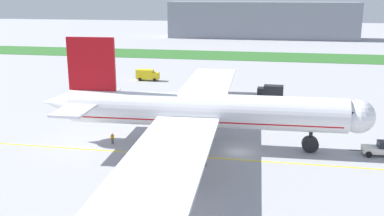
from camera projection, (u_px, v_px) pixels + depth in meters
ground_plane at (239, 152)px, 63.83m from camera, size 600.00×600.00×0.00m
apron_taxi_line at (237, 160)px, 60.77m from camera, size 280.00×0.36×0.01m
grass_median_strip at (262, 56)px, 159.29m from camera, size 320.00×24.00×0.10m
airliner_foreground at (200, 111)px, 64.68m from camera, size 49.38×78.35×16.10m
pushback_tug at (379, 149)px, 62.11m from camera, size 6.16×2.64×2.14m
ground_crew_wingwalker_port at (112, 137)px, 66.97m from camera, size 0.47×0.49×1.66m
ground_crew_marshaller_front at (185, 138)px, 66.91m from camera, size 0.26×0.54×1.55m
service_truck_fuel_bowser at (147, 75)px, 115.12m from camera, size 5.96×2.36×2.91m
service_truck_catering_van at (271, 91)px, 96.03m from camera, size 5.66×2.84×2.82m
terminal_building at (262, 20)px, 222.29m from camera, size 93.42×20.00×18.00m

